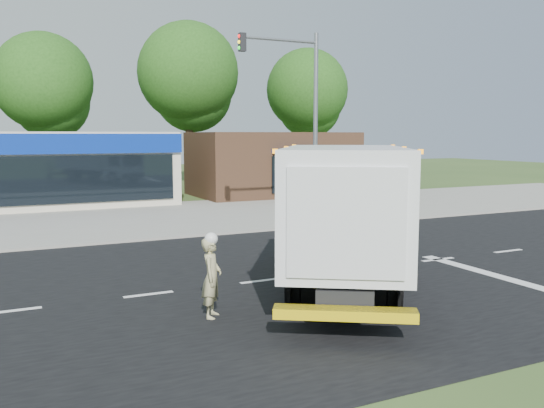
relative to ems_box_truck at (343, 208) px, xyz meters
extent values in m
plane|color=#385123|center=(1.54, 1.63, -2.06)|extent=(120.00, 120.00, 0.00)
cube|color=black|center=(1.54, 1.63, -2.06)|extent=(60.00, 14.00, 0.02)
cube|color=gray|center=(1.54, 9.83, -2.00)|extent=(60.00, 2.40, 0.12)
cube|color=gray|center=(1.54, 15.63, -2.05)|extent=(60.00, 9.00, 0.02)
cube|color=silver|center=(-7.46, 1.63, -2.05)|extent=(1.20, 0.15, 0.01)
cube|color=silver|center=(-4.46, 1.63, -2.05)|extent=(1.20, 0.15, 0.01)
cube|color=silver|center=(-1.46, 1.63, -2.05)|extent=(1.20, 0.15, 0.01)
cube|color=silver|center=(1.54, 1.63, -2.05)|extent=(1.20, 0.15, 0.01)
cube|color=silver|center=(4.54, 1.63, -2.05)|extent=(1.20, 0.15, 0.01)
cube|color=silver|center=(7.54, 1.63, -2.05)|extent=(1.20, 0.15, 0.01)
cube|color=silver|center=(4.54, -1.37, -2.05)|extent=(0.40, 7.00, 0.01)
cube|color=black|center=(-0.47, -0.75, -1.30)|extent=(3.80, 5.19, 0.38)
cube|color=white|center=(1.58, 2.53, -0.38)|extent=(3.14, 3.08, 2.28)
cube|color=black|center=(2.12, 3.40, -0.16)|extent=(1.84, 1.23, 0.98)
cube|color=white|center=(-0.47, -0.75, 0.22)|extent=(5.09, 6.00, 2.56)
cube|color=silver|center=(-1.92, -3.07, 0.17)|extent=(1.88, 1.21, 2.07)
cube|color=yellow|center=(-2.02, -3.24, -1.47)|extent=(2.42, 1.71, 0.20)
cube|color=orange|center=(-0.47, -0.75, 1.47)|extent=(5.02, 5.84, 0.09)
cylinder|color=black|center=(0.73, 3.12, -1.54)|extent=(0.83, 1.06, 1.04)
cylinder|color=black|center=(2.48, 2.03, -1.54)|extent=(0.83, 1.06, 1.04)
cylinder|color=black|center=(-1.79, -0.82, -1.54)|extent=(0.83, 1.06, 1.04)
cylinder|color=black|center=(0.05, -1.97, -1.54)|extent=(0.83, 1.06, 1.04)
imported|color=tan|center=(-3.65, -0.65, -1.21)|extent=(0.68, 0.75, 1.71)
sphere|color=white|center=(-3.65, -0.65, -0.38)|extent=(0.28, 0.28, 0.28)
cube|color=black|center=(-7.46, 18.58, -0.46)|extent=(17.00, 0.12, 2.40)
cube|color=#382316|center=(8.54, 21.63, -0.06)|extent=(10.00, 6.00, 4.00)
cube|color=navy|center=(8.54, 18.53, 0.84)|extent=(3.00, 1.20, 0.20)
cube|color=black|center=(8.54, 18.58, -0.56)|extent=(3.00, 0.12, 2.20)
cylinder|color=gray|center=(4.54, 9.23, 1.94)|extent=(0.18, 0.18, 8.00)
cylinder|color=gray|center=(2.84, 9.23, 5.54)|extent=(3.40, 0.12, 0.12)
cube|color=black|center=(1.24, 9.23, 5.34)|extent=(0.25, 0.25, 0.70)
cylinder|color=#332114|center=(-4.46, 29.63, 1.37)|extent=(0.56, 0.56, 6.86)
sphere|color=#214D16|center=(-4.46, 29.63, 5.29)|extent=(6.47, 6.47, 6.47)
sphere|color=#214D16|center=(-3.96, 30.13, 4.01)|extent=(5.10, 5.10, 5.10)
cylinder|color=#332114|center=(5.54, 29.63, 1.86)|extent=(0.56, 0.56, 7.84)
sphere|color=#214D16|center=(5.54, 29.63, 6.34)|extent=(7.39, 7.39, 7.39)
sphere|color=#214D16|center=(6.04, 30.13, 4.88)|extent=(5.82, 5.82, 5.82)
cylinder|color=#332114|center=(15.54, 29.63, 1.44)|extent=(0.56, 0.56, 7.00)
sphere|color=#214D16|center=(15.54, 29.63, 5.44)|extent=(6.60, 6.60, 6.60)
sphere|color=#214D16|center=(16.04, 30.13, 4.14)|extent=(5.20, 5.20, 5.20)
camera|label=1|loc=(-7.64, -11.82, 1.77)|focal=38.00mm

